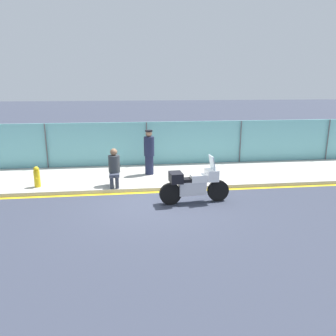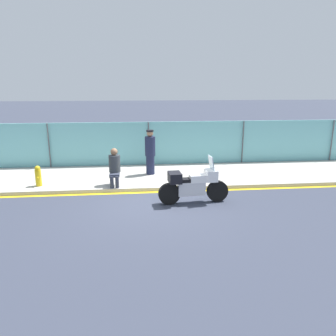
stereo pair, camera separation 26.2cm
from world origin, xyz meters
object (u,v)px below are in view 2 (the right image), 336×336
(motorcycle, at_px, (193,185))
(officer_standing, at_px, (150,152))
(person_seated_on_curb, at_px, (114,165))
(fire_hydrant, at_px, (38,176))

(motorcycle, relative_size, officer_standing, 1.27)
(motorcycle, height_order, officer_standing, officer_standing)
(person_seated_on_curb, bearing_deg, motorcycle, -34.27)
(motorcycle, distance_m, person_seated_on_curb, 2.94)
(person_seated_on_curb, xyz_separation_m, fire_hydrant, (-2.59, 0.16, -0.35))
(motorcycle, xyz_separation_m, fire_hydrant, (-5.01, 1.81, -0.10))
(motorcycle, distance_m, officer_standing, 3.18)
(motorcycle, xyz_separation_m, person_seated_on_curb, (-2.42, 1.65, 0.25))
(person_seated_on_curb, distance_m, fire_hydrant, 2.62)
(officer_standing, height_order, person_seated_on_curb, officer_standing)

